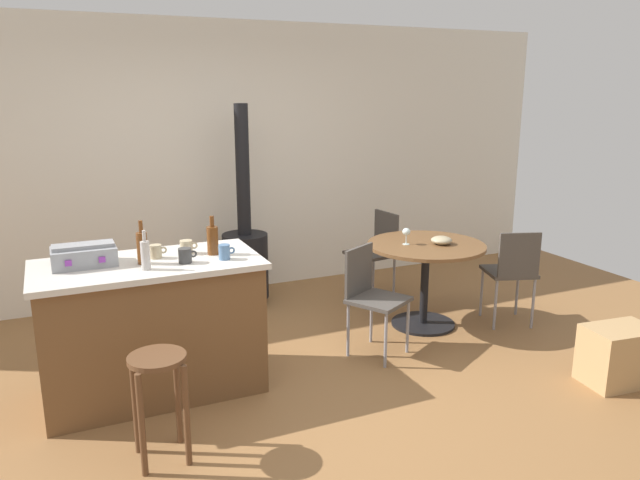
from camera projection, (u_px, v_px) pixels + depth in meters
ground_plane at (288, 391)px, 4.25m from camera, size 8.80×8.80×0.00m
back_wall at (200, 162)px, 6.01m from camera, size 8.00×0.10×2.70m
kitchen_island at (152, 327)px, 4.14m from camera, size 1.48×0.75×0.94m
wooden_stool at (159, 385)px, 3.37m from camera, size 0.32×0.32×0.63m
dining_table at (425, 263)px, 5.30m from camera, size 1.02×1.02×0.75m
folding_chair_near at (512, 269)px, 5.31m from camera, size 0.51×0.51×0.87m
folding_chair_far at (376, 248)px, 6.01m from camera, size 0.45×0.45×0.87m
folding_chair_left at (371, 292)px, 4.76m from camera, size 0.54×0.54×0.85m
wood_stove at (245, 255)px, 5.89m from camera, size 0.44×0.45×1.92m
toolbox at (84, 255)px, 3.93m from camera, size 0.40×0.25×0.15m
bottle_0 at (145, 255)px, 3.83m from camera, size 0.06×0.06×0.26m
bottle_1 at (142, 247)px, 3.96m from camera, size 0.07×0.07×0.29m
bottle_2 at (213, 240)px, 4.19m from camera, size 0.08×0.08×0.27m
cup_0 at (156, 251)px, 4.11m from camera, size 0.11×0.08×0.09m
cup_1 at (185, 256)px, 3.99m from camera, size 0.12×0.09×0.10m
cup_2 at (187, 247)px, 4.22m from camera, size 0.12×0.09×0.09m
cup_3 at (225, 252)px, 4.07m from camera, size 0.11×0.08×0.10m
wine_glass at (406, 232)px, 5.20m from camera, size 0.07×0.07×0.14m
serving_bowl at (442, 240)px, 5.23m from camera, size 0.18×0.18×0.07m
cardboard_box at (619, 355)px, 4.32m from camera, size 0.52×0.38×0.42m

